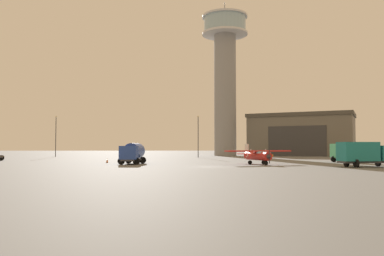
{
  "coord_description": "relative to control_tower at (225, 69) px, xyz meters",
  "views": [
    {
      "loc": [
        -3.99,
        -48.59,
        2.5
      ],
      "look_at": [
        -1.11,
        30.94,
        6.34
      ],
      "focal_mm": 36.35,
      "sensor_mm": 36.0,
      "label": 1
    }
  ],
  "objects": [
    {
      "name": "airplane_black",
      "position": [
        27.0,
        -31.32,
        -23.08
      ],
      "size": [
        9.66,
        7.74,
        3.01
      ],
      "rotation": [
        0.0,
        0.0,
        5.2
      ],
      "color": "black",
      "rests_on": "ground_plane"
    },
    {
      "name": "airplane_red",
      "position": [
        -1.97,
        -53.02,
        -23.12
      ],
      "size": [
        9.8,
        7.69,
        2.91
      ],
      "rotation": [
        0.0,
        0.0,
        5.01
      ],
      "color": "red",
      "rests_on": "ground_plane"
    },
    {
      "name": "truck_box_green",
      "position": [
        13.31,
        -46.92,
        -22.81
      ],
      "size": [
        3.05,
        6.86,
        2.99
      ],
      "rotation": [
        0.0,
        0.0,
        4.71
      ],
      "color": "#38383D",
      "rests_on": "ground_plane"
    },
    {
      "name": "control_tower",
      "position": [
        0.0,
        0.0,
        0.0
      ],
      "size": [
        12.76,
        12.76,
        43.47
      ],
      "color": "gray",
      "rests_on": "ground_plane"
    },
    {
      "name": "hangar",
      "position": [
        21.96,
        1.18,
        -18.6
      ],
      "size": [
        32.71,
        27.8,
        11.72
      ],
      "rotation": [
        0.0,
        0.0,
        -2.05
      ],
      "color": "#6B665B",
      "rests_on": "ground_plane"
    },
    {
      "name": "light_post_east",
      "position": [
        -8.5,
        -17.71,
        -18.74
      ],
      "size": [
        0.44,
        0.44,
        9.77
      ],
      "color": "#38383D",
      "rests_on": "ground_plane"
    },
    {
      "name": "traffic_cone_near_left",
      "position": [
        -24.28,
        -46.35,
        -24.12
      ],
      "size": [
        0.36,
        0.36,
        0.73
      ],
      "color": "black",
      "rests_on": "ground_plane"
    },
    {
      "name": "car_orange",
      "position": [
        5.05,
        -25.8,
        -23.74
      ],
      "size": [
        4.53,
        4.39,
        1.37
      ],
      "rotation": [
        0.0,
        0.0,
        3.89
      ],
      "color": "orange",
      "rests_on": "ground_plane"
    },
    {
      "name": "light_post_north",
      "position": [
        -43.58,
        -10.1,
        -18.5
      ],
      "size": [
        0.44,
        0.44,
        10.24
      ],
      "color": "#38383D",
      "rests_on": "ground_plane"
    },
    {
      "name": "ground_plane",
      "position": [
        -9.21,
        -59.17,
        -24.48
      ],
      "size": [
        400.0,
        400.0,
        0.0
      ],
      "primitive_type": "plane",
      "color": "#60605E"
    },
    {
      "name": "truck_box_teal",
      "position": [
        9.93,
        -60.44,
        -22.76
      ],
      "size": [
        6.98,
        3.69,
        3.08
      ],
      "rotation": [
        0.0,
        0.0,
        0.13
      ],
      "color": "#38383D",
      "rests_on": "ground_plane"
    },
    {
      "name": "truck_fuel_tanker_blue",
      "position": [
        -19.74,
        -51.04,
        -22.8
      ],
      "size": [
        3.7,
        6.25,
        3.02
      ],
      "rotation": [
        0.0,
        0.0,
        4.57
      ],
      "color": "#38383D",
      "rests_on": "ground_plane"
    }
  ]
}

